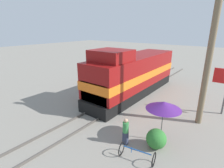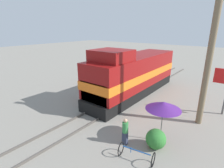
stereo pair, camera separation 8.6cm
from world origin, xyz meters
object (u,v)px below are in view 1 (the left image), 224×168
at_px(vendor_umbrella, 164,105).
at_px(person_bystander, 126,131).
at_px(utility_pole, 211,45).
at_px(locomotive, 132,75).
at_px(bicycle, 137,154).

bearing_deg(vendor_umbrella, person_bystander, -133.48).
relative_size(utility_pole, vendor_umbrella, 4.26).
relative_size(utility_pole, person_bystander, 6.55).
distance_m(locomotive, vendor_umbrella, 7.56).
height_order(vendor_umbrella, person_bystander, vendor_umbrella).
relative_size(locomotive, person_bystander, 7.55).
height_order(vendor_umbrella, bicycle, vendor_umbrella).
height_order(utility_pole, person_bystander, utility_pole).
bearing_deg(bicycle, locomotive, -156.75).
height_order(utility_pole, bicycle, utility_pole).
distance_m(utility_pole, person_bystander, 7.43).
distance_m(locomotive, bicycle, 9.31).
bearing_deg(vendor_umbrella, locomotive, 134.48).
relative_size(locomotive, vendor_umbrella, 4.91).
bearing_deg(person_bystander, vendor_umbrella, 46.52).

